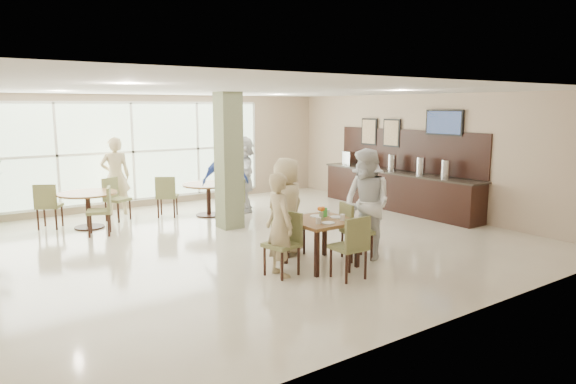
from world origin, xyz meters
TOP-DOWN VIEW (x-y plane):
  - ground at (0.00, 0.00)m, footprint 10.00×10.00m
  - room_shell at (0.00, 0.00)m, footprint 10.00×10.00m
  - window_bank at (-0.50, 4.46)m, footprint 7.00×0.04m
  - column at (0.40, 1.20)m, footprint 0.45×0.45m
  - main_table at (0.32, -1.94)m, footprint 0.96×0.96m
  - round_table_left at (-2.03, 2.86)m, footprint 1.19×1.19m
  - round_table_right at (0.58, 2.53)m, footprint 1.19×1.19m
  - chairs_main_table at (0.28, -1.94)m, footprint 2.04×2.01m
  - chairs_table_left at (-2.00, 2.88)m, footprint 2.00×1.78m
  - chairs_table_right at (0.60, 2.49)m, footprint 2.21×1.90m
  - tabletop_clutter at (0.35, -1.96)m, footprint 0.74×0.70m
  - buffet_counter at (4.70, 0.51)m, footprint 0.64×4.70m
  - wall_tv at (4.94, -0.60)m, footprint 0.06×1.00m
  - framed_art_a at (4.95, 1.00)m, footprint 0.05×0.55m
  - framed_art_b at (4.95, 1.80)m, footprint 0.05×0.55m
  - teen_left at (-0.49, -1.97)m, footprint 0.43×0.60m
  - teen_far at (0.25, -1.09)m, footprint 0.91×0.67m
  - teen_right at (1.20, -2.04)m, footprint 0.71×0.90m
  - teen_standing at (1.73, -1.50)m, footprint 0.87×1.15m
  - adult_a at (0.51, 1.56)m, footprint 1.11×0.69m
  - adult_b at (1.49, 2.50)m, footprint 1.23×1.83m
  - adult_standing at (-1.13, 3.88)m, footprint 0.74×0.56m

SIDE VIEW (x-z plane):
  - ground at x=0.00m, z-range 0.00..0.00m
  - chairs_main_table at x=0.28m, z-range 0.00..0.95m
  - chairs_table_left at x=-2.00m, z-range 0.00..0.95m
  - chairs_table_right at x=0.60m, z-range 0.00..0.95m
  - buffet_counter at x=4.70m, z-range -0.42..1.53m
  - round_table_left at x=-2.03m, z-range 0.21..0.96m
  - round_table_right at x=0.58m, z-range 0.22..0.97m
  - main_table at x=0.32m, z-range 0.28..1.03m
  - teen_left at x=-0.49m, z-range 0.00..1.56m
  - teen_standing at x=1.73m, z-range 0.00..1.58m
  - tabletop_clutter at x=0.35m, z-range 0.71..0.91m
  - teen_far at x=0.25m, z-range 0.00..1.66m
  - adult_b at x=1.49m, z-range 0.00..1.81m
  - adult_a at x=0.51m, z-range 0.00..1.82m
  - adult_standing at x=-1.13m, z-range 0.00..1.82m
  - teen_right at x=1.20m, z-range 0.00..1.83m
  - window_bank at x=-0.50m, z-range -2.10..4.90m
  - column at x=0.40m, z-range 0.00..2.80m
  - room_shell at x=0.00m, z-range -3.30..6.70m
  - framed_art_a at x=4.95m, z-range 1.50..2.20m
  - framed_art_b at x=4.95m, z-range 1.50..2.20m
  - wall_tv at x=4.94m, z-range 1.86..2.44m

